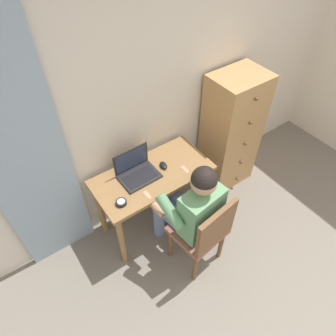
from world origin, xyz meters
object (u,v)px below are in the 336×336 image
(dresser, at_px, (231,132))
(desk_clock, at_px, (121,202))
(desk, at_px, (153,183))
(chair, at_px, (204,232))
(computer_mouse, at_px, (163,165))
(laptop, at_px, (137,171))
(person_seated, at_px, (190,206))

(dresser, bearing_deg, desk_clock, -171.87)
(desk, distance_m, chair, 0.64)
(computer_mouse, distance_m, desk_clock, 0.54)
(desk, bearing_deg, laptop, 148.10)
(desk, height_order, desk_clock, desk_clock)
(dresser, distance_m, desk_clock, 1.44)
(chair, xyz_separation_m, person_seated, (-0.02, 0.18, 0.18))
(dresser, distance_m, laptop, 1.16)
(desk, height_order, computer_mouse, computer_mouse)
(chair, height_order, person_seated, person_seated)
(desk, relative_size, computer_mouse, 10.70)
(desk, height_order, dresser, dresser)
(computer_mouse, bearing_deg, chair, -79.64)
(laptop, bearing_deg, person_seated, -68.78)
(dresser, height_order, computer_mouse, dresser)
(person_seated, relative_size, desk_clock, 13.40)
(person_seated, height_order, desk_clock, person_seated)
(desk_clock, bearing_deg, computer_mouse, 15.86)
(dresser, bearing_deg, person_seated, -151.70)
(person_seated, distance_m, desk_clock, 0.57)
(desk, distance_m, desk_clock, 0.43)
(chair, bearing_deg, desk, 99.39)
(chair, distance_m, desk_clock, 0.74)
(dresser, bearing_deg, chair, -143.30)
(chair, bearing_deg, dresser, 36.70)
(person_seated, relative_size, laptop, 3.49)
(chair, height_order, computer_mouse, chair)
(dresser, bearing_deg, computer_mouse, -176.47)
(computer_mouse, bearing_deg, desk_clock, -151.18)
(chair, bearing_deg, desk_clock, 134.95)
(dresser, distance_m, chair, 1.17)
(computer_mouse, bearing_deg, dresser, 16.48)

